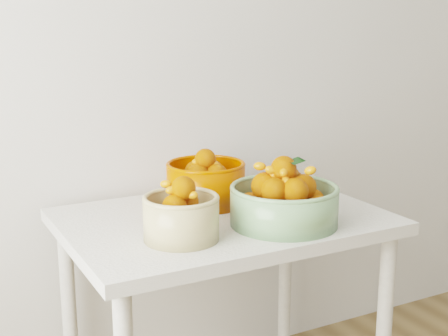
{
  "coord_description": "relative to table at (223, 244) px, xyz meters",
  "views": [
    {
      "loc": [
        -1.13,
        -0.08,
        1.35
      ],
      "look_at": [
        -0.26,
        1.54,
        0.92
      ],
      "focal_mm": 50.0,
      "sensor_mm": 36.0,
      "label": 1
    }
  ],
  "objects": [
    {
      "name": "table",
      "position": [
        0.0,
        0.0,
        0.0
      ],
      "size": [
        1.0,
        0.7,
        0.75
      ],
      "color": "silver",
      "rests_on": "ground"
    },
    {
      "name": "bowl_cream",
      "position": [
        -0.21,
        -0.14,
        0.17
      ],
      "size": [
        0.28,
        0.28,
        0.19
      ],
      "rotation": [
        0.0,
        0.0,
        0.35
      ],
      "color": "tan",
      "rests_on": "table"
    },
    {
      "name": "bowl_green",
      "position": [
        0.12,
        -0.17,
        0.17
      ],
      "size": [
        0.41,
        0.41,
        0.21
      ],
      "rotation": [
        0.0,
        0.0,
        0.29
      ],
      "color": "#79A371",
      "rests_on": "table"
    },
    {
      "name": "bowl_orange",
      "position": [
        0.01,
        0.14,
        0.17
      ],
      "size": [
        0.29,
        0.29,
        0.19
      ],
      "rotation": [
        0.0,
        0.0,
        -0.07
      ],
      "color": "#C53E00",
      "rests_on": "table"
    }
  ]
}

